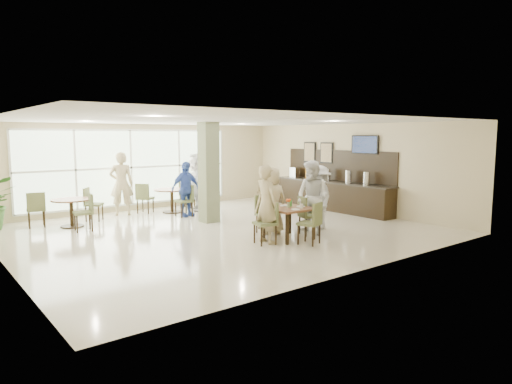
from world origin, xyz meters
TOP-DOWN VIEW (x-y plane):
  - ground at (0.00, 0.00)m, footprint 10.00×10.00m
  - room_shell at (0.00, 0.00)m, footprint 10.00×10.00m
  - window_bank at (-0.50, 4.46)m, footprint 7.00×0.04m
  - column at (0.40, 1.20)m, footprint 0.45×0.45m
  - main_table at (0.72, -1.78)m, footprint 1.00×1.00m
  - round_table_left at (-2.88, 2.87)m, footprint 1.03×1.03m
  - round_table_right at (0.32, 3.28)m, footprint 1.13×1.13m
  - chairs_main_table at (0.71, -1.76)m, footprint 2.03×2.00m
  - chairs_table_left at (-2.85, 2.96)m, footprint 2.10×1.83m
  - chairs_table_right at (0.33, 3.27)m, footprint 2.17×1.90m
  - tabletop_clutter at (0.77, -1.78)m, footprint 0.78×0.78m
  - buffet_counter at (4.70, 0.51)m, footprint 0.64×4.70m
  - wall_tv at (4.94, -0.60)m, footprint 0.06×1.00m
  - framed_art_a at (4.95, 1.00)m, footprint 0.05×0.55m
  - framed_art_b at (4.95, 1.80)m, footprint 0.05×0.55m
  - teen_left at (0.06, -1.77)m, footprint 0.45×0.67m
  - teen_far at (0.78, -1.07)m, footprint 0.90×0.64m
  - teen_right at (1.55, -1.74)m, footprint 0.78×0.95m
  - teen_standing at (2.16, -1.39)m, footprint 1.04×1.24m
  - adult_a at (0.32, 2.38)m, footprint 1.02×0.64m
  - adult_b at (1.18, 3.19)m, footprint 1.25×1.88m
  - adult_standing at (-1.13, 3.73)m, footprint 0.83×0.70m

SIDE VIEW (x-z plane):
  - ground at x=0.00m, z-range 0.00..0.00m
  - chairs_main_table at x=0.71m, z-range 0.00..0.95m
  - chairs_table_left at x=-2.85m, z-range 0.00..0.95m
  - chairs_table_right at x=0.33m, z-range 0.00..0.95m
  - buffet_counter at x=4.70m, z-range -0.42..1.53m
  - round_table_left at x=-2.88m, z-range 0.18..0.93m
  - round_table_right at x=0.32m, z-range 0.20..0.95m
  - main_table at x=0.72m, z-range 0.29..1.04m
  - tabletop_clutter at x=0.77m, z-range 0.71..0.91m
  - teen_standing at x=2.16m, z-range 0.00..1.66m
  - teen_far at x=0.78m, z-range 0.00..1.66m
  - adult_a at x=0.32m, z-range 0.00..1.66m
  - teen_left at x=0.06m, z-range 0.00..1.78m
  - teen_right at x=1.55m, z-range 0.00..1.82m
  - adult_b at x=1.18m, z-range 0.00..1.87m
  - adult_standing at x=-1.13m, z-range 0.00..1.94m
  - window_bank at x=-0.50m, z-range -2.10..4.90m
  - column at x=0.40m, z-range 0.00..2.80m
  - room_shell at x=0.00m, z-range -3.30..6.70m
  - framed_art_a at x=4.95m, z-range 1.50..2.20m
  - framed_art_b at x=4.95m, z-range 1.50..2.20m
  - wall_tv at x=4.94m, z-range 1.86..2.44m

